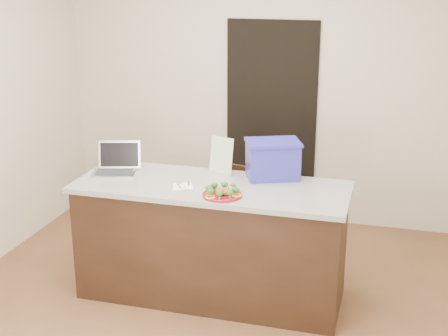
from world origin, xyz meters
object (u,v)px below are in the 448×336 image
(island, at_px, (212,240))
(chair, at_px, (229,207))
(plate, at_px, (222,195))
(laptop, at_px, (117,164))
(napkin, at_px, (183,186))
(yogurt_bottle, at_px, (232,191))
(blue_box, at_px, (273,159))

(island, relative_size, chair, 2.44)
(plate, distance_m, chair, 1.02)
(plate, bearing_deg, laptop, 162.08)
(napkin, xyz_separation_m, yogurt_bottle, (0.39, -0.07, 0.03))
(napkin, bearing_deg, laptop, 162.74)
(island, xyz_separation_m, plate, (0.15, -0.22, 0.47))
(island, xyz_separation_m, chair, (-0.05, 0.68, 0.02))
(chair, bearing_deg, blue_box, -26.48)
(chair, bearing_deg, island, -71.68)
(island, bearing_deg, chair, 94.05)
(island, height_order, laptop, laptop)
(plate, relative_size, napkin, 1.99)
(plate, height_order, napkin, plate)
(blue_box, bearing_deg, napkin, -169.42)
(yogurt_bottle, xyz_separation_m, chair, (-0.25, 0.85, -0.47))
(napkin, distance_m, laptop, 0.65)
(laptop, bearing_deg, yogurt_bottle, -31.27)
(yogurt_bottle, xyz_separation_m, laptop, (-1.01, 0.26, 0.03))
(yogurt_bottle, height_order, laptop, laptop)
(napkin, bearing_deg, island, 28.11)
(yogurt_bottle, height_order, chair, yogurt_bottle)
(napkin, bearing_deg, plate, -19.12)
(island, xyz_separation_m, napkin, (-0.19, -0.10, 0.46))
(island, distance_m, yogurt_bottle, 0.56)
(yogurt_bottle, bearing_deg, island, 140.19)
(blue_box, bearing_deg, island, -167.35)
(island, bearing_deg, napkin, -151.89)
(laptop, height_order, blue_box, blue_box)
(plate, relative_size, laptop, 0.73)
(blue_box, relative_size, chair, 0.57)
(plate, xyz_separation_m, chair, (-0.19, 0.90, -0.45))
(laptop, bearing_deg, napkin, -34.02)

